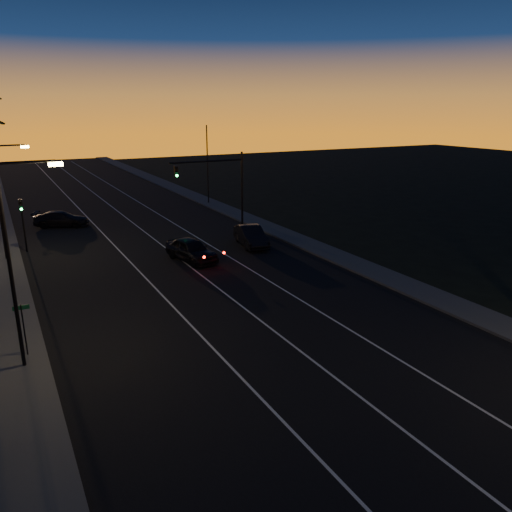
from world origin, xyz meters
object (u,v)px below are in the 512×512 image
signal_mast (219,177)px  right_car (251,236)px  lead_car (191,250)px  cross_car (61,219)px

signal_mast → right_car: 7.81m
lead_car → right_car: size_ratio=1.11×
signal_mast → cross_car: (-12.99, 7.77, -4.04)m
cross_car → right_car: bearing=-48.5°
lead_car → cross_car: size_ratio=1.06×
lead_car → signal_mast: bearing=54.5°
lead_car → cross_car: (-6.99, 16.19, -0.11)m
signal_mast → right_car: signal_mast is taller
lead_car → right_car: bearing=16.1°
lead_car → right_car: 6.06m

